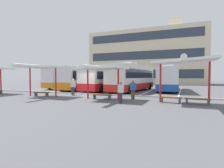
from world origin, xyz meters
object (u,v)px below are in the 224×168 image
(coach_bus_2, at_px, (110,79))
(waiting_passenger_2, at_px, (133,89))
(coach_bus_3, at_px, (133,78))
(waiting_shelter_3, at_px, (184,62))
(bench_3, at_px, (102,96))
(waiting_passenger_1, at_px, (121,91))
(waiting_shelter_2, at_px, (101,69))
(coach_bus_0, at_px, (72,78))
(waiting_passenger_3, at_px, (73,86))
(coach_bus_4, at_px, (167,79))
(coach_bus_1, at_px, (86,78))
(bench_5, at_px, (197,100))
(bench_4, at_px, (171,98))
(bench_2, at_px, (41,93))
(waiting_shelter_1, at_px, (40,67))

(coach_bus_2, height_order, waiting_passenger_2, coach_bus_2)
(coach_bus_3, bearing_deg, waiting_shelter_3, -56.66)
(coach_bus_2, distance_m, bench_3, 10.40)
(waiting_shelter_3, bearing_deg, waiting_passenger_1, -163.51)
(coach_bus_2, bearing_deg, waiting_shelter_2, -71.04)
(bench_3, relative_size, waiting_passenger_1, 1.12)
(coach_bus_0, bearing_deg, waiting_passenger_3, -54.70)
(coach_bus_4, distance_m, waiting_passenger_3, 13.50)
(coach_bus_4, bearing_deg, coach_bus_3, -149.08)
(coach_bus_3, bearing_deg, coach_bus_1, 174.92)
(coach_bus_4, relative_size, waiting_passenger_1, 6.96)
(waiting_shelter_2, height_order, bench_5, waiting_shelter_2)
(coach_bus_0, relative_size, waiting_shelter_3, 2.45)
(coach_bus_1, bearing_deg, waiting_passenger_2, -43.43)
(coach_bus_4, distance_m, bench_3, 13.09)
(coach_bus_4, height_order, bench_4, coach_bus_4)
(bench_5, height_order, waiting_passenger_2, waiting_passenger_2)
(coach_bus_1, height_order, waiting_shelter_2, coach_bus_1)
(bench_2, height_order, bench_3, same)
(coach_bus_2, bearing_deg, coach_bus_0, 163.44)
(waiting_shelter_2, xyz_separation_m, bench_5, (7.39, 0.15, -2.29))
(coach_bus_4, distance_m, waiting_passenger_2, 11.63)
(coach_bus_3, height_order, waiting_shelter_3, coach_bus_3)
(coach_bus_1, bearing_deg, coach_bus_2, -8.99)
(waiting_passenger_1, distance_m, waiting_passenger_3, 7.13)
(coach_bus_1, distance_m, waiting_passenger_3, 9.28)
(coach_bus_0, relative_size, waiting_shelter_2, 2.36)
(waiting_shelter_3, bearing_deg, bench_3, 179.02)
(bench_2, bearing_deg, bench_3, 1.17)
(coach_bus_4, height_order, waiting_shelter_2, coach_bus_4)
(waiting_passenger_2, bearing_deg, bench_4, -11.76)
(coach_bus_2, xyz_separation_m, bench_3, (3.40, -9.74, -1.26))
(waiting_shelter_2, bearing_deg, coach_bus_1, 125.75)
(coach_bus_4, distance_m, waiting_passenger_1, 13.86)
(waiting_shelter_1, bearing_deg, waiting_shelter_3, 0.47)
(bench_2, bearing_deg, waiting_passenger_3, 39.26)
(bench_4, xyz_separation_m, waiting_passenger_1, (-3.40, -1.57, 0.57))
(coach_bus_0, xyz_separation_m, coach_bus_3, (11.52, -2.42, 0.04))
(coach_bus_2, bearing_deg, waiting_shelter_3, -44.88)
(coach_bus_2, bearing_deg, bench_4, -46.74)
(bench_2, height_order, bench_5, same)
(coach_bus_3, relative_size, waiting_shelter_1, 2.49)
(bench_4, bearing_deg, coach_bus_4, 96.06)
(coach_bus_4, relative_size, waiting_passenger_3, 6.32)
(waiting_shelter_1, height_order, waiting_shelter_3, waiting_shelter_3)
(coach_bus_1, height_order, coach_bus_4, coach_bus_1)
(bench_5, bearing_deg, waiting_passenger_2, 170.28)
(coach_bus_4, bearing_deg, waiting_shelter_3, -80.00)
(coach_bus_3, height_order, waiting_passenger_1, coach_bus_3)
(bench_3, distance_m, waiting_passenger_2, 2.72)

